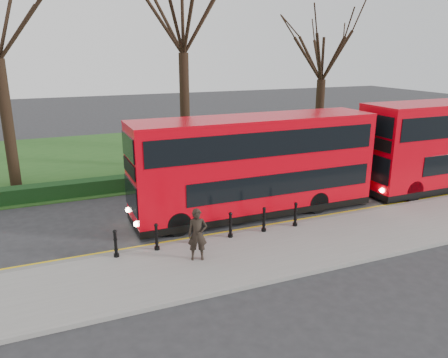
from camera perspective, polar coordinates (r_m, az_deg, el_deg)
name	(u,v)px	position (r m, az deg, el deg)	size (l,w,h in m)	color
ground	(214,229)	(18.71, -1.29, -6.51)	(120.00, 120.00, 0.00)	#28282B
pavement	(244,257)	(16.18, 2.67, -10.09)	(60.00, 4.00, 0.15)	gray
kerb	(223,236)	(17.83, -0.10, -7.45)	(60.00, 0.25, 0.16)	slate
grass_verge	(139,154)	(32.50, -11.04, 3.23)	(60.00, 18.00, 0.06)	#23511B
hedge	(170,178)	(24.67, -7.09, 0.09)	(60.00, 0.90, 0.80)	black
yellow_line_outer	(220,235)	(18.11, -0.47, -7.29)	(60.00, 0.10, 0.01)	yellow
yellow_line_inner	(219,233)	(18.28, -0.71, -7.06)	(60.00, 0.10, 0.01)	yellow
tree_mid	(182,11)	(27.41, -5.46, 20.96)	(8.34, 8.34, 13.03)	black
tree_right	(323,54)	(31.81, 12.80, 15.64)	(6.22, 6.22, 9.72)	black
bollard_row	(213,228)	(17.10, -1.46, -6.43)	(7.63, 0.15, 1.00)	black
bus_lead	(254,166)	(19.81, 4.00, 1.69)	(11.29, 2.59, 4.49)	red
pedestrian	(198,234)	(15.46, -3.48, -7.25)	(0.69, 0.45, 1.89)	black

